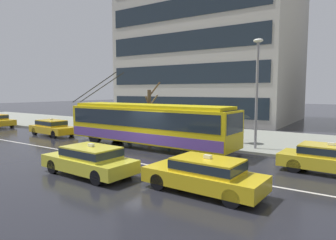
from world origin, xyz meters
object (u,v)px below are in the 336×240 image
street_lamp (257,84)px  pedestrian_walking_past (242,119)px  taxi_oncoming_far (205,173)px  taxi_oncoming_near (90,159)px  taxi_ahead_of_bus (333,158)px  trolleybus (148,124)px  bus_shelter (168,114)px  pedestrian_approaching_curb (130,116)px  street_tree_bare (150,109)px  pedestrian_at_shelter (169,118)px  pedestrian_waiting_by_pole (220,118)px  taxi_queued_behind_bus (52,127)px

street_lamp → pedestrian_walking_past: bearing=135.3°
taxi_oncoming_far → taxi_oncoming_near: (-5.21, -0.73, 0.00)m
taxi_ahead_of_bus → trolleybus: bearing=177.3°
bus_shelter → pedestrian_approaching_curb: (-2.75, -1.06, -0.21)m
pedestrian_approaching_curb → street_tree_bare: size_ratio=0.47×
taxi_ahead_of_bus → taxi_oncoming_near: same height
pedestrian_at_shelter → pedestrian_waiting_by_pole: bearing=25.7°
bus_shelter → street_lamp: street_lamp is taller
taxi_oncoming_near → taxi_oncoming_far: bearing=8.0°
pedestrian_at_shelter → street_tree_bare: size_ratio=0.46×
taxi_oncoming_near → pedestrian_at_shelter: (-1.80, 8.94, 1.06)m
taxi_oncoming_far → pedestrian_waiting_by_pole: bearing=111.2°
taxi_queued_behind_bus → pedestrian_waiting_by_pole: pedestrian_waiting_by_pole is taller
trolleybus → pedestrian_at_shelter: bearing=88.2°
bus_shelter → pedestrian_at_shelter: (0.72, -0.92, -0.21)m
trolleybus → pedestrian_approaching_curb: 4.07m
pedestrian_at_shelter → taxi_oncoming_near: bearing=-78.6°
taxi_queued_behind_bus → pedestrian_approaching_curb: pedestrian_approaching_curb is taller
bus_shelter → pedestrian_walking_past: bus_shelter is taller
street_tree_bare → taxi_oncoming_far: bearing=-45.2°
taxi_ahead_of_bus → pedestrian_walking_past: 7.58m
bus_shelter → street_lamp: size_ratio=0.55×
pedestrian_approaching_curb → pedestrian_waiting_by_pole: size_ratio=1.02×
taxi_oncoming_near → pedestrian_walking_past: size_ratio=2.21×
taxi_oncoming_near → street_tree_bare: bearing=114.9°
bus_shelter → street_tree_bare: (-2.68, 1.33, 0.21)m
street_lamp → trolleybus: bearing=-156.0°
taxi_oncoming_far → pedestrian_at_shelter: pedestrian_at_shelter is taller
pedestrian_approaching_curb → pedestrian_waiting_by_pole: 6.89m
street_lamp → street_tree_bare: street_lamp is taller
street_tree_bare → taxi_queued_behind_bus: bearing=-142.8°
taxi_ahead_of_bus → pedestrian_walking_past: bearing=141.8°
trolleybus → pedestrian_walking_past: 6.33m
taxi_oncoming_far → street_lamp: (-0.89, 8.60, 3.35)m
taxi_oncoming_far → bus_shelter: 12.03m
taxi_queued_behind_bus → pedestrian_at_shelter: pedestrian_at_shelter is taller
street_lamp → pedestrian_approaching_curb: bearing=-176.9°
bus_shelter → pedestrian_approaching_curb: bearing=-159.0°
pedestrian_approaching_curb → street_lamp: 9.87m
taxi_oncoming_far → street_tree_bare: 14.83m
pedestrian_walking_past → street_lamp: 3.01m
taxi_oncoming_near → pedestrian_at_shelter: size_ratio=2.30×
taxi_oncoming_far → street_lamp: bearing=95.9°
taxi_oncoming_near → street_tree_bare: size_ratio=1.05×
bus_shelter → taxi_ahead_of_bus: bearing=-18.5°
taxi_oncoming_far → pedestrian_at_shelter: (-7.00, 8.21, 1.06)m
taxi_ahead_of_bus → pedestrian_approaching_curb: (-14.08, 2.72, 1.06)m
taxi_oncoming_far → pedestrian_walking_past: (-2.29, 9.99, 1.09)m
taxi_ahead_of_bus → pedestrian_waiting_by_pole: pedestrian_waiting_by_pole is taller
pedestrian_walking_past → pedestrian_at_shelter: bearing=-159.3°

